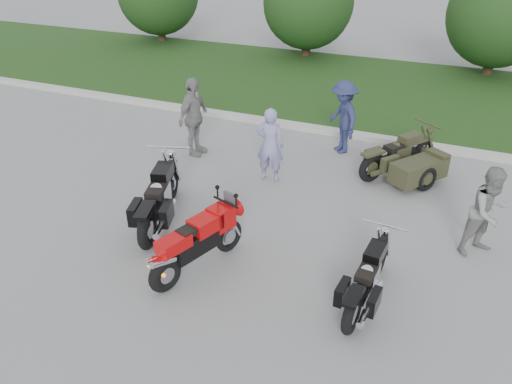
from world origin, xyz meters
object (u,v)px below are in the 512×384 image
at_px(cruiser_right, 366,282).
at_px(sportbike_red, 196,242).
at_px(cruiser_left, 159,200).
at_px(person_denim, 343,117).
at_px(person_back, 193,117).
at_px(person_stripe, 270,145).
at_px(cruiser_sidecar, 409,164).
at_px(person_grey, 489,212).

bearing_deg(cruiser_right, sportbike_red, -169.34).
bearing_deg(cruiser_left, person_denim, 45.38).
bearing_deg(person_denim, person_back, -103.91).
bearing_deg(sportbike_red, cruiser_right, 24.55).
xyz_separation_m(sportbike_red, person_denim, (0.98, 5.69, 0.34)).
height_order(cruiser_right, person_stripe, person_stripe).
relative_size(sportbike_red, person_denim, 1.10).
relative_size(cruiser_sidecar, person_stripe, 1.26).
bearing_deg(person_stripe, cruiser_sidecar, -162.74).
distance_m(cruiser_left, cruiser_sidecar, 5.57).
xyz_separation_m(cruiser_left, person_denim, (2.37, 4.67, 0.41)).
xyz_separation_m(cruiser_right, person_denim, (-1.80, 5.40, 0.50)).
height_order(sportbike_red, cruiser_sidecar, sportbike_red).
height_order(cruiser_left, person_denim, person_denim).
height_order(person_stripe, person_denim, person_denim).
bearing_deg(sportbike_red, cruiser_sidecar, 77.89).
bearing_deg(person_grey, sportbike_red, 164.86).
height_order(person_grey, person_denim, person_denim).
bearing_deg(cruiser_left, sportbike_red, -54.17).
distance_m(sportbike_red, person_back, 4.75).
xyz_separation_m(sportbike_red, person_stripe, (-0.10, 3.56, 0.28)).
xyz_separation_m(person_grey, person_back, (-6.73, 1.66, 0.14)).
bearing_deg(cruiser_right, person_grey, 57.97).
bearing_deg(person_back, cruiser_sidecar, -80.61).
xyz_separation_m(person_stripe, person_grey, (4.49, -1.10, -0.02)).
relative_size(cruiser_right, person_denim, 1.16).
bearing_deg(cruiser_right, person_stripe, 136.09).
distance_m(cruiser_right, person_denim, 5.71).
bearing_deg(person_grey, person_back, 121.75).
distance_m(cruiser_sidecar, person_stripe, 3.14).
height_order(cruiser_left, person_back, person_back).
distance_m(person_stripe, person_back, 2.31).
xyz_separation_m(cruiser_right, person_grey, (1.61, 2.16, 0.41)).
distance_m(sportbike_red, person_stripe, 3.57).
bearing_deg(person_stripe, cruiser_right, 126.91).
xyz_separation_m(cruiser_sidecar, person_grey, (1.60, -2.26, 0.41)).
height_order(cruiser_sidecar, person_denim, person_denim).
bearing_deg(person_back, sportbike_red, -147.66).
relative_size(cruiser_left, cruiser_sidecar, 1.16).
height_order(sportbike_red, person_stripe, person_stripe).
distance_m(person_grey, person_denim, 4.70).
xyz_separation_m(cruiser_right, person_stripe, (-2.88, 3.26, 0.44)).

